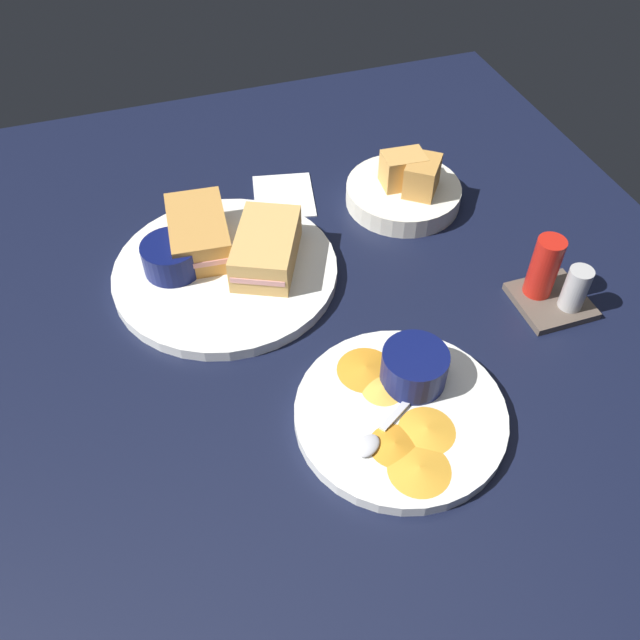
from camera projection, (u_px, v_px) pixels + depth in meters
ground_plane at (296, 302)px, 88.46cm from camera, size 110.00×110.00×3.00cm
plate_sandwich_main at (226, 271)px, 89.17cm from camera, size 29.97×29.97×1.60cm
sandwich_half_near at (266, 248)px, 87.58cm from camera, size 15.00×12.42×4.80cm
sandwich_half_far at (199, 233)px, 89.72cm from camera, size 13.84×8.74×4.80cm
ramekin_dark_sauce at (172, 256)px, 86.79cm from camera, size 7.72×7.72×4.09cm
spoon_by_dark_ramekin at (217, 256)px, 89.50cm from camera, size 2.28×9.88×0.80cm
plate_chips_companion at (400, 414)px, 73.50cm from camera, size 23.52×23.52×1.60cm
ramekin_light_gravy at (414, 366)px, 74.11cm from camera, size 7.50×7.50×4.35cm
spoon_by_gravy_ramekin at (374, 438)px, 70.05cm from camera, size 6.43×9.18×0.80cm
plantain_chip_scatter at (398, 418)px, 71.81cm from camera, size 21.76×11.94×0.60cm
bread_basket_rear at (405, 189)px, 98.98cm from camera, size 17.11×17.11×7.97cm
condiment_caddy at (553, 283)px, 83.91cm from camera, size 9.00×9.00×9.50cm
paper_napkin_folded at (284, 195)px, 101.61cm from camera, size 12.61×11.06×0.40cm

